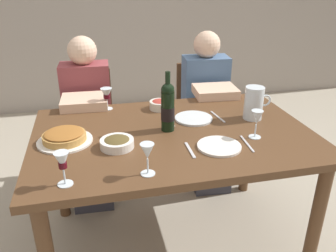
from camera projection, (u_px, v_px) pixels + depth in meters
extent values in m
plane|color=#B2A893|center=(172.00, 240.00, 2.19)|extent=(8.00, 8.00, 0.00)
cube|color=brown|center=(173.00, 135.00, 1.88)|extent=(1.50, 1.00, 0.04)
cylinder|color=brown|center=(316.00, 222.00, 1.80)|extent=(0.07, 0.07, 0.72)
cylinder|color=brown|center=(59.00, 170.00, 2.27)|extent=(0.07, 0.07, 0.72)
cylinder|color=brown|center=(247.00, 148.00, 2.55)|extent=(0.07, 0.07, 0.72)
cylinder|color=black|center=(168.00, 111.00, 1.85)|extent=(0.07, 0.07, 0.22)
sphere|color=black|center=(168.00, 90.00, 1.80)|extent=(0.07, 0.07, 0.07)
cylinder|color=black|center=(168.00, 80.00, 1.78)|extent=(0.03, 0.03, 0.09)
cylinder|color=black|center=(168.00, 113.00, 1.86)|extent=(0.07, 0.07, 0.08)
cylinder|color=silver|center=(254.00, 103.00, 2.00)|extent=(0.11, 0.11, 0.19)
cylinder|color=silver|center=(253.00, 109.00, 2.02)|extent=(0.10, 0.10, 0.12)
torus|color=silver|center=(265.00, 100.00, 2.02)|extent=(0.07, 0.01, 0.07)
cylinder|color=white|center=(65.00, 141.00, 1.76)|extent=(0.28, 0.28, 0.01)
cylinder|color=#C18E47|center=(64.00, 137.00, 1.75)|extent=(0.22, 0.22, 0.03)
ellipsoid|color=#9E6028|center=(64.00, 133.00, 1.74)|extent=(0.20, 0.20, 0.02)
cylinder|color=silver|center=(160.00, 105.00, 2.17)|extent=(0.13, 0.13, 0.05)
ellipsoid|color=#B2382D|center=(160.00, 102.00, 2.17)|extent=(0.11, 0.11, 0.04)
cylinder|color=white|center=(117.00, 143.00, 1.70)|extent=(0.17, 0.17, 0.04)
ellipsoid|color=brown|center=(117.00, 141.00, 1.70)|extent=(0.14, 0.14, 0.03)
cylinder|color=silver|center=(65.00, 184.00, 1.41)|extent=(0.06, 0.06, 0.00)
cylinder|color=silver|center=(64.00, 176.00, 1.40)|extent=(0.01, 0.01, 0.07)
cone|color=silver|center=(62.00, 161.00, 1.37)|extent=(0.06, 0.06, 0.07)
cylinder|color=#470A14|center=(63.00, 165.00, 1.38)|extent=(0.03, 0.03, 0.03)
cylinder|color=silver|center=(255.00, 137.00, 1.81)|extent=(0.06, 0.06, 0.00)
cylinder|color=silver|center=(255.00, 131.00, 1.80)|extent=(0.01, 0.01, 0.07)
cone|color=silver|center=(257.00, 118.00, 1.77)|extent=(0.06, 0.06, 0.08)
cylinder|color=silver|center=(108.00, 109.00, 2.18)|extent=(0.06, 0.06, 0.00)
cylinder|color=silver|center=(107.00, 104.00, 2.17)|extent=(0.01, 0.01, 0.07)
cone|color=silver|center=(106.00, 94.00, 2.14)|extent=(0.07, 0.07, 0.07)
cylinder|color=#470A14|center=(107.00, 96.00, 2.15)|extent=(0.04, 0.04, 0.02)
cylinder|color=silver|center=(148.00, 173.00, 1.49)|extent=(0.06, 0.06, 0.00)
cylinder|color=silver|center=(148.00, 166.00, 1.47)|extent=(0.01, 0.01, 0.07)
cone|color=silver|center=(147.00, 151.00, 1.44)|extent=(0.06, 0.06, 0.07)
cylinder|color=white|center=(219.00, 146.00, 1.71)|extent=(0.22, 0.22, 0.01)
cylinder|color=silver|center=(194.00, 118.00, 2.03)|extent=(0.22, 0.22, 0.01)
cube|color=silver|center=(190.00, 150.00, 1.68)|extent=(0.02, 0.16, 0.00)
cube|color=silver|center=(247.00, 144.00, 1.74)|extent=(0.02, 0.18, 0.00)
cube|color=silver|center=(218.00, 117.00, 2.06)|extent=(0.03, 0.18, 0.00)
cube|color=silver|center=(169.00, 121.00, 2.00)|extent=(0.04, 0.16, 0.00)
cube|color=brown|center=(90.00, 128.00, 2.64)|extent=(0.42, 0.42, 0.02)
cube|color=brown|center=(88.00, 94.00, 2.72)|extent=(0.36, 0.05, 0.40)
cylinder|color=brown|center=(69.00, 168.00, 2.56)|extent=(0.04, 0.04, 0.45)
cylinder|color=brown|center=(115.00, 164.00, 2.61)|extent=(0.04, 0.04, 0.45)
cylinder|color=brown|center=(72.00, 147.00, 2.86)|extent=(0.04, 0.04, 0.45)
cylinder|color=brown|center=(114.00, 143.00, 2.92)|extent=(0.04, 0.04, 0.45)
cube|color=#8E3D42|center=(87.00, 98.00, 2.50)|extent=(0.35, 0.22, 0.50)
sphere|color=beige|center=(82.00, 51.00, 2.36)|extent=(0.20, 0.20, 0.20)
cube|color=#33333D|center=(90.00, 140.00, 2.43)|extent=(0.32, 0.39, 0.14)
cube|color=#33333D|center=(93.00, 184.00, 2.41)|extent=(0.28, 0.13, 0.40)
cube|color=beige|center=(84.00, 102.00, 2.22)|extent=(0.30, 0.25, 0.06)
cube|color=brown|center=(202.00, 117.00, 2.83)|extent=(0.43, 0.43, 0.02)
cube|color=brown|center=(198.00, 86.00, 2.91)|extent=(0.36, 0.06, 0.40)
cylinder|color=brown|center=(185.00, 154.00, 2.75)|extent=(0.04, 0.04, 0.45)
cylinder|color=brown|center=(226.00, 151.00, 2.80)|extent=(0.04, 0.04, 0.45)
cylinder|color=brown|center=(178.00, 135.00, 3.06)|extent=(0.04, 0.04, 0.45)
cylinder|color=brown|center=(215.00, 133.00, 3.10)|extent=(0.04, 0.04, 0.45)
cube|color=#4C6B93|center=(205.00, 89.00, 2.69)|extent=(0.35, 0.23, 0.50)
sphere|color=beige|center=(207.00, 45.00, 2.55)|extent=(0.20, 0.20, 0.20)
cube|color=#33333D|center=(210.00, 128.00, 2.62)|extent=(0.33, 0.40, 0.14)
cube|color=#33333D|center=(213.00, 168.00, 2.59)|extent=(0.28, 0.14, 0.40)
cube|color=beige|center=(215.00, 91.00, 2.41)|extent=(0.31, 0.26, 0.06)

